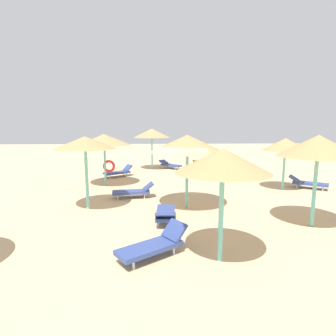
{
  "coord_description": "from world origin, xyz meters",
  "views": [
    {
      "loc": [
        -0.69,
        -10.37,
        3.29
      ],
      "look_at": [
        0.0,
        3.0,
        1.2
      ],
      "focal_mm": 28.64,
      "sensor_mm": 36.0,
      "label": 1
    }
  ],
  "objects_px": {
    "parasol_3": "(187,144)",
    "parasol_7": "(318,146)",
    "parasol_4": "(85,143)",
    "parasol_6": "(285,145)",
    "lounger_4": "(134,191)",
    "lounger_0": "(154,245)",
    "lounger_2": "(119,172)",
    "parasol_5": "(152,133)",
    "parasol_0": "(223,161)",
    "lounger_5": "(170,165)",
    "lounger_6": "(307,183)",
    "parasol_2": "(104,140)",
    "bench_0": "(197,163)",
    "lounger_3": "(165,213)"
  },
  "relations": [
    {
      "from": "parasol_0",
      "to": "lounger_5",
      "type": "height_order",
      "value": "parasol_0"
    },
    {
      "from": "lounger_6",
      "to": "bench_0",
      "type": "bearing_deg",
      "value": 120.14
    },
    {
      "from": "lounger_4",
      "to": "parasol_5",
      "type": "bearing_deg",
      "value": 84.7
    },
    {
      "from": "parasol_5",
      "to": "lounger_5",
      "type": "bearing_deg",
      "value": 7.22
    },
    {
      "from": "parasol_0",
      "to": "parasol_2",
      "type": "xyz_separation_m",
      "value": [
        -4.37,
        8.93,
        0.05
      ]
    },
    {
      "from": "lounger_2",
      "to": "bench_0",
      "type": "distance_m",
      "value": 7.14
    },
    {
      "from": "lounger_3",
      "to": "lounger_6",
      "type": "xyz_separation_m",
      "value": [
        7.79,
        4.67,
        0.0
      ]
    },
    {
      "from": "parasol_2",
      "to": "parasol_7",
      "type": "xyz_separation_m",
      "value": [
        7.99,
        -6.81,
        0.13
      ]
    },
    {
      "from": "parasol_2",
      "to": "lounger_5",
      "type": "bearing_deg",
      "value": 55.06
    },
    {
      "from": "parasol_2",
      "to": "parasol_4",
      "type": "height_order",
      "value": "parasol_4"
    },
    {
      "from": "lounger_6",
      "to": "parasol_5",
      "type": "bearing_deg",
      "value": 139.99
    },
    {
      "from": "parasol_4",
      "to": "parasol_5",
      "type": "bearing_deg",
      "value": 75.95
    },
    {
      "from": "lounger_5",
      "to": "parasol_3",
      "type": "bearing_deg",
      "value": -89.46
    },
    {
      "from": "parasol_2",
      "to": "lounger_2",
      "type": "distance_m",
      "value": 3.33
    },
    {
      "from": "parasol_3",
      "to": "lounger_4",
      "type": "height_order",
      "value": "parasol_3"
    },
    {
      "from": "lounger_5",
      "to": "parasol_2",
      "type": "bearing_deg",
      "value": -124.94
    },
    {
      "from": "lounger_2",
      "to": "lounger_4",
      "type": "xyz_separation_m",
      "value": [
        1.39,
        -5.35,
        -0.0
      ]
    },
    {
      "from": "parasol_3",
      "to": "parasol_4",
      "type": "bearing_deg",
      "value": 179.99
    },
    {
      "from": "parasol_6",
      "to": "lounger_4",
      "type": "xyz_separation_m",
      "value": [
        -7.69,
        -1.28,
        -2.05
      ]
    },
    {
      "from": "parasol_4",
      "to": "parasol_6",
      "type": "distance_m",
      "value": 9.86
    },
    {
      "from": "parasol_7",
      "to": "bench_0",
      "type": "bearing_deg",
      "value": 97.26
    },
    {
      "from": "parasol_7",
      "to": "lounger_2",
      "type": "xyz_separation_m",
      "value": [
        -7.56,
        9.26,
        -2.35
      ]
    },
    {
      "from": "parasol_3",
      "to": "lounger_2",
      "type": "relative_size",
      "value": 1.59
    },
    {
      "from": "lounger_0",
      "to": "parasol_3",
      "type": "bearing_deg",
      "value": 72.16
    },
    {
      "from": "parasol_0",
      "to": "parasol_3",
      "type": "relative_size",
      "value": 0.92
    },
    {
      "from": "parasol_7",
      "to": "lounger_6",
      "type": "height_order",
      "value": "parasol_7"
    },
    {
      "from": "parasol_3",
      "to": "lounger_3",
      "type": "distance_m",
      "value": 2.97
    },
    {
      "from": "parasol_2",
      "to": "parasol_5",
      "type": "xyz_separation_m",
      "value": [
        2.6,
        5.53,
        0.24
      ]
    },
    {
      "from": "parasol_5",
      "to": "lounger_6",
      "type": "distance_m",
      "value": 11.15
    },
    {
      "from": "lounger_4",
      "to": "parasol_4",
      "type": "bearing_deg",
      "value": -137.12
    },
    {
      "from": "parasol_4",
      "to": "parasol_7",
      "type": "xyz_separation_m",
      "value": [
        7.9,
        -2.3,
        0.02
      ]
    },
    {
      "from": "parasol_5",
      "to": "lounger_0",
      "type": "xyz_separation_m",
      "value": [
        0.15,
        -14.17,
        -2.45
      ]
    },
    {
      "from": "parasol_3",
      "to": "parasol_7",
      "type": "height_order",
      "value": "parasol_7"
    },
    {
      "from": "parasol_0",
      "to": "parasol_2",
      "type": "relative_size",
      "value": 0.94
    },
    {
      "from": "parasol_5",
      "to": "lounger_3",
      "type": "height_order",
      "value": "parasol_5"
    },
    {
      "from": "parasol_6",
      "to": "parasol_5",
      "type": "bearing_deg",
      "value": 134.03
    },
    {
      "from": "parasol_0",
      "to": "parasol_5",
      "type": "height_order",
      "value": "parasol_5"
    },
    {
      "from": "parasol_3",
      "to": "lounger_2",
      "type": "xyz_separation_m",
      "value": [
        -3.66,
        6.96,
        -2.29
      ]
    },
    {
      "from": "parasol_7",
      "to": "parasol_2",
      "type": "bearing_deg",
      "value": 139.56
    },
    {
      "from": "parasol_5",
      "to": "lounger_2",
      "type": "distance_m",
      "value": 4.49
    },
    {
      "from": "parasol_3",
      "to": "lounger_2",
      "type": "distance_m",
      "value": 8.19
    },
    {
      "from": "parasol_3",
      "to": "parasol_5",
      "type": "xyz_separation_m",
      "value": [
        -1.48,
        10.03,
        0.16
      ]
    },
    {
      "from": "parasol_0",
      "to": "lounger_6",
      "type": "height_order",
      "value": "parasol_0"
    },
    {
      "from": "parasol_3",
      "to": "bench_0",
      "type": "xyz_separation_m",
      "value": [
        2.2,
        11.04,
        -2.26
      ]
    },
    {
      "from": "parasol_0",
      "to": "parasol_3",
      "type": "height_order",
      "value": "parasol_3"
    },
    {
      "from": "lounger_5",
      "to": "bench_0",
      "type": "distance_m",
      "value": 2.45
    },
    {
      "from": "parasol_5",
      "to": "parasol_6",
      "type": "bearing_deg",
      "value": -45.97
    },
    {
      "from": "parasol_6",
      "to": "parasol_7",
      "type": "relative_size",
      "value": 0.89
    },
    {
      "from": "lounger_5",
      "to": "lounger_6",
      "type": "bearing_deg",
      "value": -45.9
    },
    {
      "from": "parasol_3",
      "to": "lounger_0",
      "type": "xyz_separation_m",
      "value": [
        -1.33,
        -4.13,
        -2.28
      ]
    }
  ]
}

